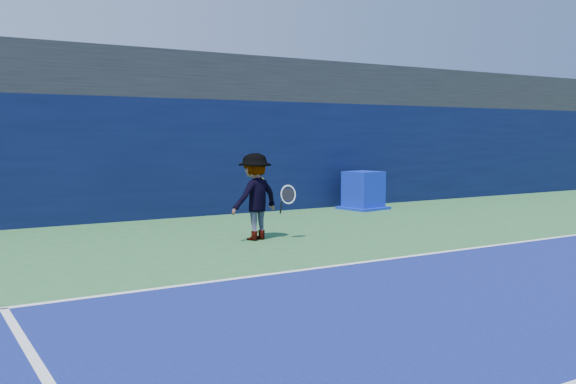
{
  "coord_description": "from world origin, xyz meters",
  "views": [
    {
      "loc": [
        -5.98,
        -5.18,
        2.06
      ],
      "look_at": [
        0.31,
        5.2,
        1.0
      ],
      "focal_mm": 40.0,
      "sensor_mm": 36.0,
      "label": 1
    }
  ],
  "objects": [
    {
      "name": "ground",
      "position": [
        0.0,
        0.0,
        0.0
      ],
      "size": [
        80.0,
        80.0,
        0.0
      ],
      "primitive_type": "plane",
      "color": "#2E6835",
      "rests_on": "ground"
    },
    {
      "name": "baseline",
      "position": [
        0.0,
        3.0,
        0.01
      ],
      "size": [
        24.0,
        0.1,
        0.01
      ],
      "primitive_type": "cube",
      "color": "white",
      "rests_on": "ground"
    },
    {
      "name": "stadium_band",
      "position": [
        0.0,
        11.5,
        3.6
      ],
      "size": [
        36.0,
        3.0,
        1.2
      ],
      "primitive_type": "cube",
      "color": "black",
      "rests_on": "back_wall_assembly"
    },
    {
      "name": "back_wall_assembly",
      "position": [
        -0.0,
        10.5,
        1.5
      ],
      "size": [
        36.0,
        1.03,
        3.0
      ],
      "color": "#091033",
      "rests_on": "ground"
    },
    {
      "name": "equipment_cart",
      "position": [
        5.19,
        9.14,
        0.49
      ],
      "size": [
        1.28,
        1.28,
        1.07
      ],
      "color": "#0C1FB2",
      "rests_on": "ground"
    },
    {
      "name": "tennis_player",
      "position": [
        0.02,
        5.98,
        0.86
      ],
      "size": [
        1.37,
        0.9,
        1.72
      ],
      "color": "silver",
      "rests_on": "ground"
    },
    {
      "name": "tennis_ball",
      "position": [
        0.25,
        6.11,
        1.19
      ],
      "size": [
        0.07,
        0.07,
        0.07
      ],
      "color": "#D3EA1A",
      "rests_on": "ground"
    }
  ]
}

